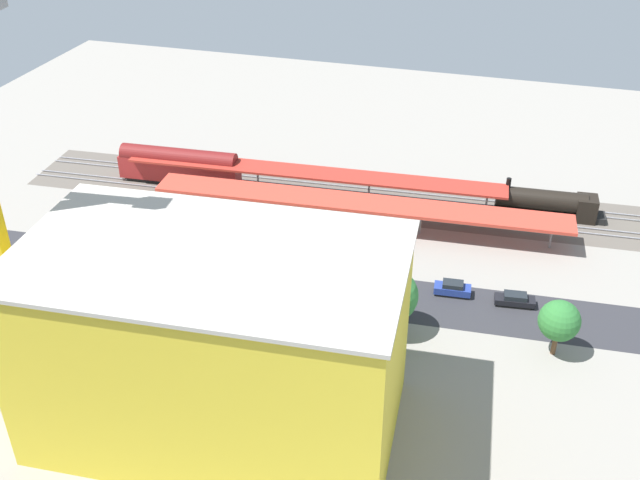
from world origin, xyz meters
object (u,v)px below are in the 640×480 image
street_tree_2 (390,295)px  street_tree_3 (559,321)px  traffic_light (356,245)px  box_truck_0 (160,293)px  parked_car_0 (515,300)px  construction_building (216,345)px  parked_car_1 (452,289)px  parked_car_3 (322,270)px  platform_canopy_far (313,173)px  street_tree_4 (280,279)px  locomotive (550,204)px  parked_car_4 (268,260)px  street_tree_1 (348,282)px  freight_coach_far (179,165)px  street_tree_0 (156,250)px  platform_canopy_near (358,203)px  parked_car_2 (380,279)px

street_tree_2 → street_tree_3: 18.26m
traffic_light → box_truck_0: bearing=31.4°
parked_car_0 → construction_building: 39.14m
parked_car_1 → parked_car_3: bearing=1.2°
box_truck_0 → platform_canopy_far: bearing=-107.5°
street_tree_4 → traffic_light: (-6.42, -10.47, -0.45)m
box_truck_0 → traffic_light: bearing=-148.6°
street_tree_4 → street_tree_3: bearing=-177.4°
street_tree_2 → locomotive: bearing=-117.3°
street_tree_2 → traffic_light: size_ratio=1.22×
locomotive → street_tree_4: street_tree_4 is taller
parked_car_4 → parked_car_0: bearing=180.0°
parked_car_4 → traffic_light: traffic_light is taller
platform_canopy_far → parked_car_0: platform_canopy_far is taller
box_truck_0 → street_tree_1: bearing=-174.0°
parked_car_4 → freight_coach_far: bearing=-41.1°
construction_building → traffic_light: (-6.34, -28.67, -5.11)m
parked_car_0 → parked_car_1: 7.49m
street_tree_0 → platform_canopy_near: bearing=-134.3°
freight_coach_far → street_tree_1: 43.99m
construction_building → freight_coach_far: bearing=-64.0°
parked_car_3 → street_tree_1: 11.85m
parked_car_4 → street_tree_1: (-13.05, 9.30, 5.16)m
locomotive → street_tree_0: bearing=34.2°
street_tree_4 → street_tree_2: bearing=-179.1°
street_tree_0 → parked_car_2: bearing=-164.0°
parked_car_3 → street_tree_0: size_ratio=0.59×
platform_canopy_far → street_tree_3: bearing=142.7°
platform_canopy_far → street_tree_1: 31.35m
parked_car_0 → parked_car_1: bearing=-0.7°
platform_canopy_far → parked_car_2: bearing=126.7°
box_truck_0 → street_tree_0: size_ratio=1.15×
street_tree_3 → street_tree_4: street_tree_4 is taller
box_truck_0 → street_tree_1: size_ratio=1.03×
platform_canopy_far → street_tree_3: (-35.79, 27.27, 0.28)m
platform_canopy_near → construction_building: 41.12m
platform_canopy_far → traffic_light: size_ratio=8.54×
street_tree_0 → parked_car_4: bearing=-145.5°
locomotive → street_tree_0: (46.31, 31.49, 3.12)m
parked_car_3 → parked_car_4: (7.42, -0.27, 0.04)m
platform_canopy_far → street_tree_2: street_tree_2 is taller
box_truck_0 → traffic_light: 24.61m
locomotive → street_tree_4: (29.78, 32.95, 2.94)m
construction_building → street_tree_0: (16.61, -19.66, -4.48)m
parked_car_2 → street_tree_1: 10.52m
locomotive → construction_building: (29.70, 51.15, 7.60)m
parked_car_2 → traffic_light: (3.50, -1.42, 3.67)m
parked_car_1 → box_truck_0: 35.40m
box_truck_0 → street_tree_0: 5.44m
parked_car_4 → locomotive: bearing=-145.9°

